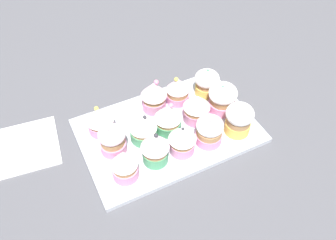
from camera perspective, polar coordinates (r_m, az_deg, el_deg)
name	(u,v)px	position (r cm, az deg, el deg)	size (l,w,h in cm)	color
ground_plane	(168,137)	(80.97, 0.00, -2.69)	(180.00, 180.00, 3.00)	#4C4C51
baking_tray	(168,131)	(79.35, 0.00, -1.74)	(38.34, 25.21, 1.20)	silver
cupcake_0	(207,82)	(85.08, 6.26, 6.05)	(5.93, 5.93, 6.77)	#EFC651
cupcake_1	(178,90)	(82.67, 1.57, 4.90)	(5.43, 5.43, 7.20)	pink
cupcake_2	(155,95)	(80.43, -2.10, 4.07)	(6.02, 6.02, 8.31)	pink
cupcake_3	(100,120)	(77.47, -10.95, 0.05)	(6.10, 6.10, 6.95)	pink
cupcake_4	(222,97)	(81.40, 8.68, 3.70)	(6.58, 6.58, 7.50)	pink
cupcake_5	(197,108)	(78.46, 4.68, 1.98)	(6.03, 6.03, 7.20)	pink
cupcake_6	(169,116)	(76.40, 0.11, 0.64)	(5.97, 5.97, 7.76)	#4C9E6B
cupcake_7	(143,127)	(75.03, -4.13, -1.10)	(5.95, 5.95, 6.93)	#4C9E6B
cupcake_8	(113,140)	(73.50, -8.92, -3.20)	(5.75, 5.75, 6.74)	pink
cupcake_9	(239,119)	(77.12, 11.38, 0.22)	(6.13, 6.13, 7.60)	#EFC651
cupcake_10	(209,130)	(74.63, 6.70, -1.66)	(5.78, 5.78, 7.15)	pink
cupcake_11	(182,139)	(72.31, 2.27, -3.14)	(5.79, 5.79, 7.27)	pink
cupcake_12	(155,147)	(70.22, -2.11, -4.34)	(5.86, 5.86, 8.60)	#4C9E6B
cupcake_13	(124,164)	(68.89, -7.06, -7.05)	(5.28, 5.28, 7.72)	pink
napkin	(23,147)	(83.01, -22.29, -4.05)	(14.72, 14.05, 0.60)	white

